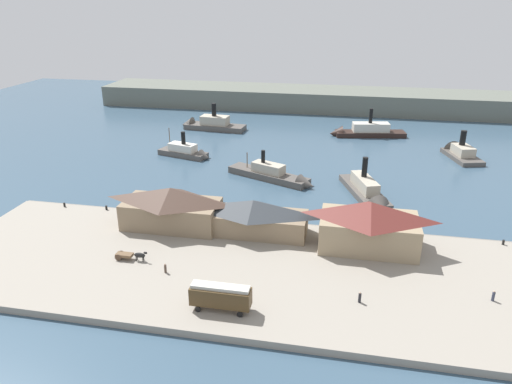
{
  "coord_description": "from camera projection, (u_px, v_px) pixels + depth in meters",
  "views": [
    {
      "loc": [
        14.31,
        -90.66,
        43.33
      ],
      "look_at": [
        -5.53,
        9.15,
        2.0
      ],
      "focal_mm": 33.81,
      "sensor_mm": 36.0,
      "label": 1
    }
  ],
  "objects": [
    {
      "name": "mooring_post_east",
      "position": [
        106.0,
        208.0,
        102.53
      ],
      "size": [
        0.44,
        0.44,
        0.9
      ],
      "primitive_type": "cylinder",
      "color": "black",
      "rests_on": "quay_promenade"
    },
    {
      "name": "far_headland",
      "position": [
        316.0,
        99.0,
        199.73
      ],
      "size": [
        180.0,
        24.0,
        8.0
      ],
      "primitive_type": "cube",
      "color": "#60665B",
      "rests_on": "ground"
    },
    {
      "name": "ferry_moored_east",
      "position": [
        187.0,
        152.0,
        139.88
      ],
      "size": [
        16.91,
        8.66,
        9.22
      ],
      "color": "#514C47",
      "rests_on": "ground"
    },
    {
      "name": "pedestrian_near_east_shed",
      "position": [
        360.0,
        298.0,
        71.28
      ],
      "size": [
        0.44,
        0.44,
        1.78
      ],
      "color": "#232328",
      "rests_on": "quay_promenade"
    },
    {
      "name": "ferry_shed_west_terminal",
      "position": [
        253.0,
        216.0,
        91.46
      ],
      "size": [
        20.73,
        7.92,
        6.74
      ],
      "color": "#847056",
      "rests_on": "quay_promenade"
    },
    {
      "name": "ferry_departing_north",
      "position": [
        277.0,
        176.0,
        121.76
      ],
      "size": [
        24.18,
        14.33,
        8.61
      ],
      "color": "#514C47",
      "rests_on": "ground"
    },
    {
      "name": "mooring_post_west",
      "position": [
        123.0,
        210.0,
        101.52
      ],
      "size": [
        0.44,
        0.44,
        0.9
      ],
      "primitive_type": "cylinder",
      "color": "black",
      "rests_on": "quay_promenade"
    },
    {
      "name": "ferry_approaching_west",
      "position": [
        368.0,
        193.0,
        110.71
      ],
      "size": [
        12.73,
        23.21,
        10.76
      ],
      "color": "#514C47",
      "rests_on": "ground"
    },
    {
      "name": "ferry_mid_harbor",
      "position": [
        362.0,
        131.0,
        160.83
      ],
      "size": [
        25.51,
        9.73,
        11.08
      ],
      "color": "black",
      "rests_on": "ground"
    },
    {
      "name": "mooring_post_center_east",
      "position": [
        64.0,
        205.0,
        103.99
      ],
      "size": [
        0.44,
        0.44,
        0.9
      ],
      "primitive_type": "cylinder",
      "color": "black",
      "rests_on": "quay_promenade"
    },
    {
      "name": "ferry_shed_central_terminal",
      "position": [
        369.0,
        225.0,
        85.74
      ],
      "size": [
        17.52,
        10.46,
        8.84
      ],
      "color": "#998466",
      "rests_on": "quay_promenade"
    },
    {
      "name": "street_tram",
      "position": [
        221.0,
        295.0,
        69.04
      ],
      "size": [
        8.81,
        2.67,
        4.06
      ],
      "color": "#4C381E",
      "rests_on": "quay_promenade"
    },
    {
      "name": "ferry_shed_customs_shed",
      "position": [
        171.0,
        207.0,
        93.95
      ],
      "size": [
        18.97,
        9.25,
        8.07
      ],
      "color": "#847056",
      "rests_on": "quay_promenade"
    },
    {
      "name": "ground_plane",
      "position": [
        273.0,
        219.0,
        101.28
      ],
      "size": [
        320.0,
        320.0,
        0.0
      ],
      "primitive_type": "plane",
      "color": "#385166"
    },
    {
      "name": "pedestrian_walking_west",
      "position": [
        165.0,
        268.0,
        79.02
      ],
      "size": [
        0.41,
        0.41,
        1.67
      ],
      "color": "#4C3D33",
      "rests_on": "quay_promenade"
    },
    {
      "name": "horse_cart",
      "position": [
        130.0,
        255.0,
        82.78
      ],
      "size": [
        5.76,
        1.48,
        1.87
      ],
      "color": "brown",
      "rests_on": "quay_promenade"
    },
    {
      "name": "ferry_moored_west",
      "position": [
        459.0,
        152.0,
        140.23
      ],
      "size": [
        10.25,
        17.05,
        10.36
      ],
      "color": "#514C47",
      "rests_on": "ground"
    },
    {
      "name": "pedestrian_standing_center",
      "position": [
        493.0,
        296.0,
        71.65
      ],
      "size": [
        0.43,
        0.43,
        1.73
      ],
      "color": "#33384C",
      "rests_on": "quay_promenade"
    },
    {
      "name": "seawall_edge",
      "position": [
        270.0,
        224.0,
        97.82
      ],
      "size": [
        110.0,
        0.8,
        1.0
      ],
      "primitive_type": "cube",
      "color": "slate",
      "rests_on": "ground"
    },
    {
      "name": "ferry_outer_harbor",
      "position": [
        208.0,
        124.0,
        169.31
      ],
      "size": [
        23.58,
        8.33,
        11.25
      ],
      "color": "#514C47",
      "rests_on": "ground"
    },
    {
      "name": "mooring_post_center_west",
      "position": [
        503.0,
        242.0,
        88.08
      ],
      "size": [
        0.44,
        0.44,
        0.9
      ],
      "primitive_type": "cylinder",
      "color": "black",
      "rests_on": "quay_promenade"
    },
    {
      "name": "quay_promenade",
      "position": [
        252.0,
        270.0,
        81.06
      ],
      "size": [
        110.0,
        36.0,
        1.2
      ],
      "primitive_type": "cube",
      "color": "gray",
      "rests_on": "ground"
    }
  ]
}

